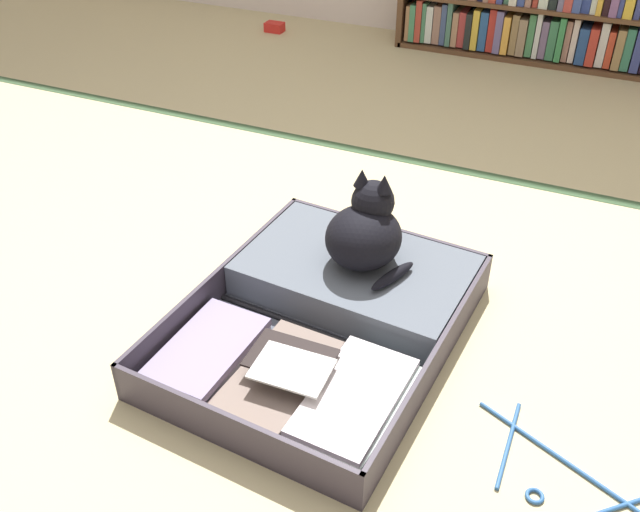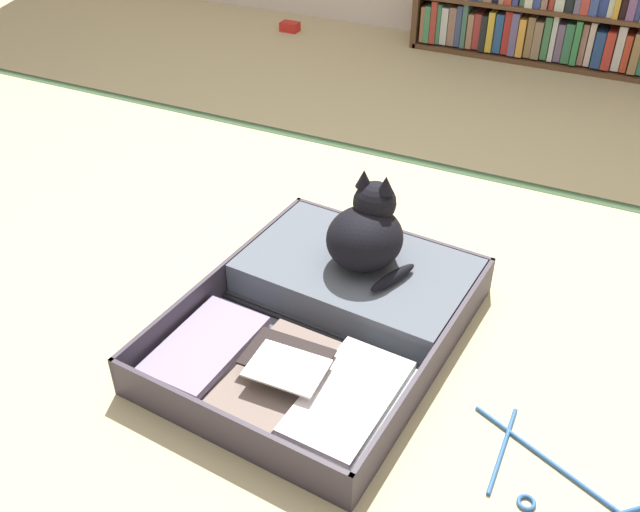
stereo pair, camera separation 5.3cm
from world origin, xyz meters
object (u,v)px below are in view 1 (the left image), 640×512
Objects in this scene: black_cat at (366,231)px; clothes_hanger at (557,473)px; small_red_pouch at (275,27)px; open_suitcase at (334,310)px.

black_cat is 0.78m from clothes_hanger.
clothes_hanger is 4.37× the size of small_red_pouch.
black_cat is (0.03, 0.16, 0.16)m from open_suitcase.
black_cat is 2.35m from small_red_pouch.
clothes_hanger is at bearing -34.97° from black_cat.
open_suitcase is 9.09× the size of small_red_pouch.
black_cat is at bearing -57.14° from small_red_pouch.
black_cat is 2.66× the size of small_red_pouch.
black_cat reaches higher than open_suitcase.
small_red_pouch is at bearing 128.17° from clothes_hanger.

